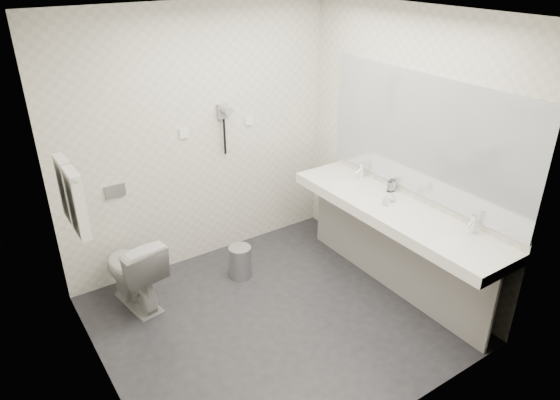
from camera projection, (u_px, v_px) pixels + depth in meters
floor at (275, 319)px, 4.43m from camera, size 2.80×2.80×0.00m
ceiling at (274, 14)px, 3.32m from camera, size 2.80×2.80×0.00m
wall_back at (199, 140)px, 4.84m from camera, size 2.80×0.00×2.80m
wall_front at (400, 269)px, 2.91m from camera, size 2.80×0.00×2.80m
wall_left at (87, 242)px, 3.18m from camera, size 0.00×2.60×2.60m
wall_right at (405, 152)px, 4.58m from camera, size 0.00×2.60×2.60m
vanity_counter at (394, 213)px, 4.49m from camera, size 0.55×2.20×0.10m
vanity_panel at (392, 253)px, 4.69m from camera, size 0.03×2.15×0.75m
vanity_post_near at (492, 312)px, 3.93m from camera, size 0.06×0.06×0.75m
vanity_post_far at (324, 209)px, 5.48m from camera, size 0.06×0.06×0.75m
mirror at (424, 137)px, 4.33m from camera, size 0.02×2.20×1.05m
basin_near at (455, 241)px, 3.99m from camera, size 0.40×0.31×0.05m
basin_far at (346, 184)px, 4.96m from camera, size 0.40×0.31×0.05m
faucet_near at (473, 224)px, 4.05m from camera, size 0.04×0.04×0.15m
faucet_far at (362, 171)px, 5.02m from camera, size 0.04×0.04×0.15m
soap_bottle_a at (385, 200)px, 4.49m from camera, size 0.06×0.06×0.10m
soap_bottle_b at (392, 197)px, 4.56m from camera, size 0.09×0.09×0.08m
glass_left at (390, 187)px, 4.74m from camera, size 0.07×0.07×0.10m
glass_right at (392, 185)px, 4.75m from camera, size 0.08×0.08×0.11m
toilet at (133, 271)px, 4.48m from camera, size 0.48×0.73×0.69m
flush_plate at (115, 191)px, 4.54m from camera, size 0.18×0.02×0.12m
pedal_bin at (240, 262)px, 4.96m from camera, size 0.28×0.28×0.30m
bin_lid at (240, 248)px, 4.89m from camera, size 0.22×0.22×0.02m
towel_rail at (64, 167)px, 3.48m from camera, size 0.02×0.62×0.02m
towel_near at (77, 203)px, 3.47m from camera, size 0.07×0.24×0.48m
towel_far at (67, 189)px, 3.68m from camera, size 0.07×0.24×0.48m
dryer_cradle at (223, 111)px, 4.83m from camera, size 0.10×0.04×0.14m
dryer_barrel at (226, 110)px, 4.77m from camera, size 0.08×0.14×0.08m
dryer_cord at (225, 137)px, 4.93m from camera, size 0.02×0.02×0.35m
switch_plate_a at (184, 133)px, 4.71m from camera, size 0.09×0.02×0.09m
switch_plate_b at (249, 121)px, 5.06m from camera, size 0.09×0.02×0.09m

